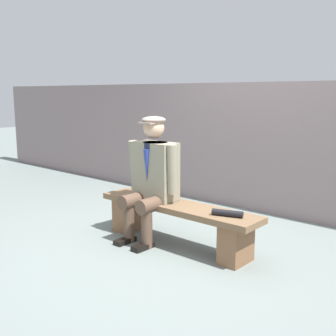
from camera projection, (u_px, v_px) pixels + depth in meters
ground_plane at (177, 244)px, 4.22m from camera, size 30.00×30.00×0.00m
bench at (177, 218)px, 4.17m from camera, size 1.81×0.38×0.42m
seated_man at (152, 175)px, 4.25m from camera, size 0.63×0.57×1.29m
rolled_magazine at (227, 213)px, 3.72m from camera, size 0.29×0.15×0.06m
stadium_wall at (263, 147)px, 5.34m from camera, size 12.00×0.24×1.65m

